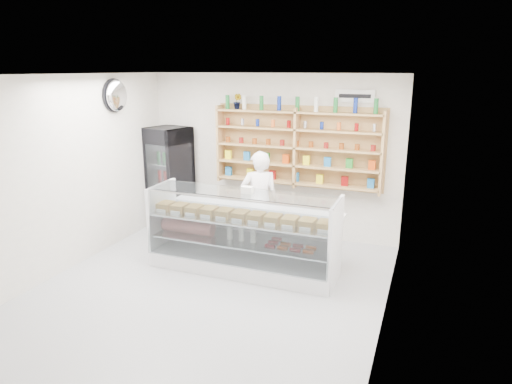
% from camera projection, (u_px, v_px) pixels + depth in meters
% --- Properties ---
extents(room, '(5.00, 5.00, 5.00)m').
position_uv_depth(room, '(205.00, 190.00, 5.72)').
color(room, '#A1A2A6').
rests_on(room, ground).
extents(display_counter, '(2.74, 0.82, 1.19)m').
position_uv_depth(display_counter, '(243.00, 248.00, 6.65)').
color(display_counter, white).
rests_on(display_counter, floor).
extents(shop_worker, '(0.71, 0.60, 1.64)m').
position_uv_depth(shop_worker, '(259.00, 202.00, 7.26)').
color(shop_worker, white).
rests_on(shop_worker, floor).
extents(drinks_cooler, '(0.81, 0.79, 1.85)m').
position_uv_depth(drinks_cooler, '(170.00, 177.00, 8.41)').
color(drinks_cooler, black).
rests_on(drinks_cooler, floor).
extents(wall_shelving, '(2.84, 0.28, 1.33)m').
position_uv_depth(wall_shelving, '(296.00, 148.00, 7.60)').
color(wall_shelving, tan).
rests_on(wall_shelving, back_wall).
extents(potted_plant, '(0.16, 0.14, 0.26)m').
position_uv_depth(potted_plant, '(238.00, 101.00, 7.78)').
color(potted_plant, '#1E6626').
rests_on(potted_plant, wall_shelving).
extents(security_mirror, '(0.15, 0.50, 0.50)m').
position_uv_depth(security_mirror, '(117.00, 96.00, 7.28)').
color(security_mirror, silver).
rests_on(security_mirror, left_wall).
extents(wall_sign, '(0.62, 0.03, 0.20)m').
position_uv_depth(wall_sign, '(355.00, 96.00, 7.18)').
color(wall_sign, white).
rests_on(wall_sign, back_wall).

